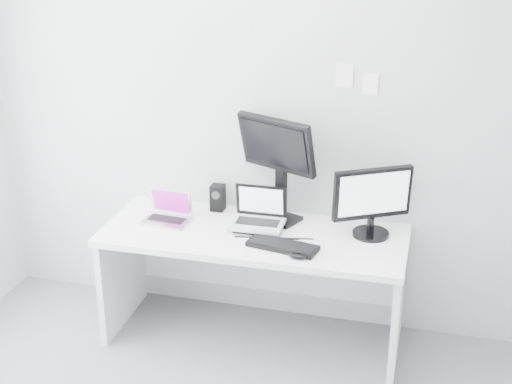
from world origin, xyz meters
TOP-DOWN VIEW (x-y plane):
  - back_wall at (0.00, 1.60)m, footprint 3.60×0.00m
  - desk at (0.00, 1.25)m, footprint 1.80×0.70m
  - macbook at (-0.55, 1.26)m, footprint 0.29×0.23m
  - speaker at (-0.30, 1.52)m, footprint 0.09×0.09m
  - dell_laptop at (0.01, 1.30)m, footprint 0.31×0.24m
  - rear_monitor at (0.10, 1.47)m, footprint 0.53×0.36m
  - samsung_monitor at (0.67, 1.38)m, footprint 0.52×0.42m
  - keyboard at (0.21, 1.10)m, footprint 0.42×0.22m
  - mouse at (0.32, 0.99)m, footprint 0.11×0.08m
  - wall_note_0 at (0.45, 1.59)m, footprint 0.10×0.00m
  - wall_note_1 at (0.60, 1.59)m, footprint 0.09×0.00m

SIDE VIEW (x-z plane):
  - desk at x=0.00m, z-range 0.00..0.73m
  - keyboard at x=0.21m, z-range 0.73..0.76m
  - mouse at x=0.32m, z-range 0.73..0.77m
  - speaker at x=-0.30m, z-range 0.73..0.90m
  - macbook at x=-0.55m, z-range 0.73..0.94m
  - dell_laptop at x=0.01m, z-range 0.73..0.99m
  - samsung_monitor at x=0.67m, z-range 0.73..1.16m
  - rear_monitor at x=0.10m, z-range 0.73..1.41m
  - back_wall at x=0.00m, z-range -0.45..3.15m
  - wall_note_1 at x=0.60m, z-range 1.52..1.65m
  - wall_note_0 at x=0.45m, z-range 1.55..1.69m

